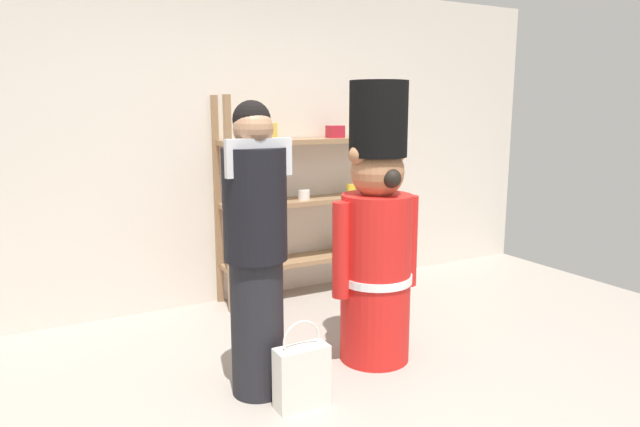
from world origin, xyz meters
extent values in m
plane|color=#9E9389|center=(0.00, 0.00, 0.00)|extent=(6.40, 6.40, 0.00)
cube|color=silver|center=(0.00, 2.20, 1.30)|extent=(6.40, 0.12, 2.60)
cube|color=#93704C|center=(-0.09, 1.83, 0.85)|extent=(0.05, 0.05, 1.70)
cube|color=#93704C|center=(1.32, 1.83, 0.85)|extent=(0.05, 0.05, 1.70)
cube|color=#93704C|center=(-0.09, 2.13, 0.85)|extent=(0.05, 0.05, 1.70)
cube|color=#93704C|center=(1.32, 2.13, 0.85)|extent=(0.05, 0.05, 1.70)
cube|color=#93704C|center=(0.61, 1.98, 0.31)|extent=(1.41, 0.30, 0.04)
cube|color=#93704C|center=(0.61, 1.98, 0.82)|extent=(1.41, 0.30, 0.04)
cube|color=#93704C|center=(0.61, 1.98, 1.33)|extent=(1.41, 0.30, 0.04)
cylinder|color=blue|center=(0.14, 1.94, 0.88)|extent=(0.08, 0.08, 0.08)
cylinder|color=white|center=(0.61, 1.95, 0.88)|extent=(0.10, 0.10, 0.08)
cylinder|color=yellow|center=(1.09, 1.96, 0.89)|extent=(0.08, 0.08, 0.10)
cylinder|color=#B27226|center=(0.26, 1.99, 0.41)|extent=(0.06, 0.06, 0.17)
cylinder|color=#596B33|center=(0.97, 1.99, 0.41)|extent=(0.08, 0.08, 0.17)
cube|color=gold|center=(0.30, 1.98, 1.41)|extent=(0.13, 0.11, 0.13)
cube|color=#B21E2D|center=(0.93, 1.98, 1.40)|extent=(0.13, 0.11, 0.10)
cylinder|color=red|center=(0.42, 0.58, 0.54)|extent=(0.44, 0.44, 1.08)
cylinder|color=white|center=(0.42, 0.58, 0.54)|extent=(0.46, 0.46, 0.05)
sphere|color=#AB724C|center=(0.42, 0.58, 1.22)|extent=(0.33, 0.33, 0.33)
sphere|color=#AB724C|center=(0.28, 0.58, 1.33)|extent=(0.12, 0.12, 0.12)
sphere|color=#AB724C|center=(0.57, 0.58, 1.33)|extent=(0.12, 0.12, 0.12)
cylinder|color=black|center=(0.42, 0.58, 1.54)|extent=(0.36, 0.36, 0.46)
cylinder|color=red|center=(0.17, 0.58, 0.75)|extent=(0.11, 0.11, 0.59)
cylinder|color=red|center=(0.68, 0.58, 0.75)|extent=(0.11, 0.11, 0.59)
sphere|color=black|center=(0.42, 0.43, 1.19)|extent=(0.12, 0.12, 0.12)
cylinder|color=black|center=(-0.41, 0.53, 0.39)|extent=(0.30, 0.30, 0.79)
cylinder|color=black|center=(-0.41, 0.53, 1.09)|extent=(0.35, 0.35, 0.61)
sphere|color=#A37556|center=(-0.41, 0.53, 1.50)|extent=(0.22, 0.22, 0.22)
cube|color=silver|center=(-0.41, 0.46, 1.35)|extent=(0.37, 0.04, 0.20)
sphere|color=black|center=(-0.41, 0.55, 1.55)|extent=(0.20, 0.20, 0.20)
cube|color=silver|center=(-0.27, 0.26, 0.17)|extent=(0.30, 0.13, 0.34)
torus|color=silver|center=(-0.27, 0.26, 0.38)|extent=(0.22, 0.01, 0.22)
camera|label=1|loc=(-1.57, -2.33, 1.61)|focal=32.30mm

